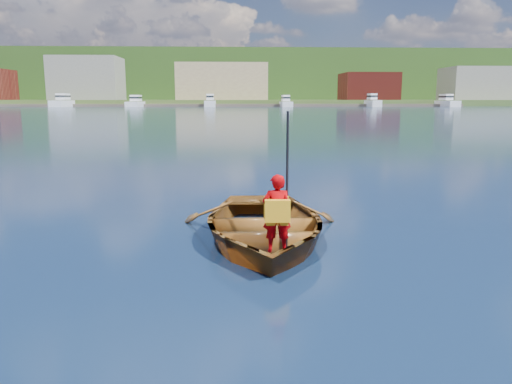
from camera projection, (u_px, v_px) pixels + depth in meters
name	position (u px, v px, depth m)	size (l,w,h in m)	color
ground	(298.00, 236.00, 8.01)	(600.00, 600.00, 0.00)	#10213E
rowboat	(263.00, 225.00, 7.71)	(2.81, 3.90, 0.80)	maroon
child_paddler	(277.00, 212.00, 6.76)	(0.40, 0.34, 1.91)	#9F0004
shoreline	(236.00, 82.00, 238.53)	(400.00, 140.00, 22.00)	#3E5C21
dock	(202.00, 105.00, 152.85)	(160.05, 8.18, 0.80)	brown
waterfront_buildings	(214.00, 83.00, 168.34)	(202.00, 16.00, 14.00)	brown
marina_yachts	(209.00, 102.00, 148.18)	(141.53, 12.88, 4.13)	white
hillside_trees	(211.00, 67.00, 235.02)	(305.99, 88.29, 26.58)	#382314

